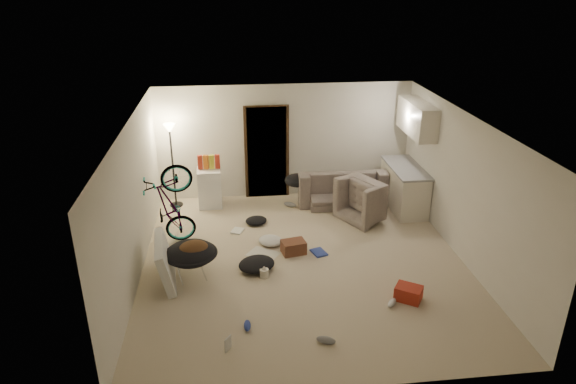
{
  "coord_description": "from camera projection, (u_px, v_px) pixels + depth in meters",
  "views": [
    {
      "loc": [
        -1.16,
        -7.65,
        4.62
      ],
      "look_at": [
        -0.21,
        0.6,
        1.07
      ],
      "focal_mm": 32.0,
      "sensor_mm": 36.0,
      "label": 1
    }
  ],
  "objects": [
    {
      "name": "ceiling",
      "position": [
        306.0,
        121.0,
        7.94
      ],
      "size": [
        5.5,
        6.0,
        0.02
      ],
      "primitive_type": "cube",
      "color": "white",
      "rests_on": "wall_back"
    },
    {
      "name": "counter_top",
      "position": [
        406.0,
        168.0,
        10.65
      ],
      "size": [
        0.64,
        1.54,
        0.04
      ],
      "primitive_type": "cube",
      "color": "gray",
      "rests_on": "kitchen_counter"
    },
    {
      "name": "clothes_lump_a",
      "position": [
        257.0,
        264.0,
        8.65
      ],
      "size": [
        0.77,
        0.72,
        0.2
      ],
      "primitive_type": "ellipsoid",
      "rotation": [
        0.0,
        0.0,
        0.38
      ],
      "color": "black",
      "rests_on": "floor"
    },
    {
      "name": "hoodie",
      "position": [
        193.0,
        248.0,
        8.23
      ],
      "size": [
        0.58,
        0.53,
        0.22
      ],
      "primitive_type": "ellipsoid",
      "rotation": [
        0.0,
        0.0,
        0.31
      ],
      "color": "#4B2F1A",
      "rests_on": "saucer_chair"
    },
    {
      "name": "wall_left",
      "position": [
        133.0,
        204.0,
        8.14
      ],
      "size": [
        0.02,
        6.0,
        2.5
      ],
      "primitive_type": "cube",
      "color": "silver",
      "rests_on": "floor"
    },
    {
      "name": "wall_front",
      "position": [
        344.0,
        303.0,
        5.68
      ],
      "size": [
        5.5,
        0.02,
        2.5
      ],
      "primitive_type": "cube",
      "color": "silver",
      "rests_on": "floor"
    },
    {
      "name": "snack_box_0",
      "position": [
        200.0,
        162.0,
        10.67
      ],
      "size": [
        0.11,
        0.08,
        0.3
      ],
      "primitive_type": "cube",
      "rotation": [
        0.0,
        0.0,
        0.13
      ],
      "color": "#A62919",
      "rests_on": "mini_fridge"
    },
    {
      "name": "shoe_4",
      "position": [
        392.0,
        303.0,
        7.73
      ],
      "size": [
        0.23,
        0.25,
        0.09
      ],
      "primitive_type": "ellipsoid",
      "rotation": [
        0.0,
        0.0,
        0.89
      ],
      "color": "white",
      "rests_on": "floor"
    },
    {
      "name": "book_white",
      "position": [
        237.0,
        231.0,
        9.97
      ],
      "size": [
        0.29,
        0.32,
        0.02
      ],
      "primitive_type": "cube",
      "rotation": [
        0.0,
        0.0,
        -0.4
      ],
      "color": "silver",
      "rests_on": "floor"
    },
    {
      "name": "clothes_lump_c",
      "position": [
        271.0,
        241.0,
        9.47
      ],
      "size": [
        0.6,
        0.58,
        0.14
      ],
      "primitive_type": "ellipsoid",
      "rotation": [
        0.0,
        0.0,
        -0.55
      ],
      "color": "silver",
      "rests_on": "floor"
    },
    {
      "name": "shoe_1",
      "position": [
        290.0,
        205.0,
        10.99
      ],
      "size": [
        0.31,
        0.26,
        0.11
      ],
      "primitive_type": "ellipsoid",
      "rotation": [
        0.0,
        0.0,
        -0.57
      ],
      "color": "slate",
      "rests_on": "floor"
    },
    {
      "name": "floor",
      "position": [
        304.0,
        262.0,
        8.93
      ],
      "size": [
        5.5,
        6.0,
        0.02
      ],
      "primitive_type": "cube",
      "color": "beige",
      "rests_on": "ground"
    },
    {
      "name": "kitchen_uppers",
      "position": [
        417.0,
        118.0,
        10.26
      ],
      "size": [
        0.38,
        1.4,
        0.65
      ],
      "primitive_type": "cube",
      "color": "silver",
      "rests_on": "wall_right"
    },
    {
      "name": "tv_box",
      "position": [
        165.0,
        261.0,
        8.23
      ],
      "size": [
        0.4,
        1.12,
        0.73
      ],
      "primitive_type": "cube",
      "rotation": [
        0.0,
        -0.21,
        0.12
      ],
      "color": "silver",
      "rests_on": "floor"
    },
    {
      "name": "juicer",
      "position": [
        264.0,
        272.0,
        8.44
      ],
      "size": [
        0.15,
        0.15,
        0.21
      ],
      "color": "beige",
      "rests_on": "floor"
    },
    {
      "name": "sofa",
      "position": [
        341.0,
        190.0,
        11.18
      ],
      "size": [
        1.9,
        0.76,
        0.55
      ],
      "primitive_type": "imported",
      "rotation": [
        0.0,
        0.0,
        3.13
      ],
      "color": "#313831",
      "rests_on": "floor"
    },
    {
      "name": "drink_case_b",
      "position": [
        408.0,
        293.0,
        7.84
      ],
      "size": [
        0.48,
        0.45,
        0.23
      ],
      "primitive_type": "cube",
      "rotation": [
        0.0,
        0.0,
        -0.58
      ],
      "color": "#A62919",
      "rests_on": "floor"
    },
    {
      "name": "drink_case_a",
      "position": [
        294.0,
        247.0,
        9.16
      ],
      "size": [
        0.46,
        0.37,
        0.24
      ],
      "primitive_type": "cube",
      "rotation": [
        0.0,
        0.0,
        0.2
      ],
      "color": "brown",
      "rests_on": "floor"
    },
    {
      "name": "snack_box_3",
      "position": [
        217.0,
        162.0,
        10.71
      ],
      "size": [
        0.1,
        0.08,
        0.3
      ],
      "primitive_type": "cube",
      "rotation": [
        0.0,
        0.0,
        -0.06
      ],
      "color": "#A62919",
      "rests_on": "mini_fridge"
    },
    {
      "name": "book_asset",
      "position": [
        225.0,
        353.0,
        6.76
      ],
      "size": [
        0.26,
        0.24,
        0.02
      ],
      "primitive_type": "imported",
      "rotation": [
        0.0,
        0.0,
        0.95
      ],
      "color": "#A62919",
      "rests_on": "floor"
    },
    {
      "name": "saucer_chair",
      "position": [
        191.0,
        258.0,
        8.33
      ],
      "size": [
        0.87,
        0.87,
        0.62
      ],
      "color": "silver",
      "rests_on": "floor"
    },
    {
      "name": "floor_lamp",
      "position": [
        171.0,
        148.0,
        10.58
      ],
      "size": [
        0.28,
        0.28,
        1.81
      ],
      "color": "black",
      "rests_on": "floor"
    },
    {
      "name": "clothes_lump_b",
      "position": [
        256.0,
        221.0,
        10.25
      ],
      "size": [
        0.51,
        0.47,
        0.13
      ],
      "primitive_type": "ellipsoid",
      "rotation": [
        0.0,
        0.0,
        0.25
      ],
      "color": "black",
      "rests_on": "floor"
    },
    {
      "name": "shoe_2",
      "position": [
        247.0,
        326.0,
        7.23
      ],
      "size": [
        0.1,
        0.24,
        0.09
      ],
      "primitive_type": "ellipsoid",
      "rotation": [
        0.0,
        0.0,
        1.55
      ],
      "color": "#283A92",
      "rests_on": "floor"
    },
    {
      "name": "snack_box_2",
      "position": [
        212.0,
        162.0,
        10.69
      ],
      "size": [
        0.12,
        0.1,
        0.3
      ],
      "primitive_type": "cube",
      "rotation": [
        0.0,
        0.0,
        0.31
      ],
      "color": "yellow",
      "rests_on": "mini_fridge"
    },
    {
      "name": "sofa_drape",
      "position": [
        298.0,
        180.0,
        10.97
      ],
      "size": [
        0.61,
        0.52,
        0.28
      ],
      "primitive_type": "ellipsoid",
      "rotation": [
        0.0,
        0.0,
        -0.12
      ],
      "color": "black",
      "rests_on": "sofa"
    },
    {
      "name": "wall_back",
      "position": [
        285.0,
        141.0,
        11.18
      ],
      "size": [
        5.5,
        0.02,
        2.5
      ],
      "primitive_type": "cube",
      "color": "silver",
      "rests_on": "floor"
    },
    {
      "name": "door_trim",
      "position": [
        267.0,
        153.0,
        11.17
      ],
      "size": [
        0.97,
        0.04,
        2.1
      ],
      "primitive_type": "cube",
      "color": "#362212",
      "rests_on": "floor"
    },
    {
      "name": "kitchen_counter",
      "position": [
        404.0,
        188.0,
        10.84
      ],
      "size": [
        0.6,
        1.5,
        0.88
      ],
      "primitive_type": "cube",
      "color": "silver",
      "rests_on": "floor"
    },
    {
      "name": "newspaper",
      "position": [
        263.0,
        254.0,
        9.15
      ],
      "size": [
        0.66,
        0.63,
        0.01
      ],
      "primitive_type": "cube",
      "rotation": [
        0.0,
        0.0,
        0.96
      ],
      "color": "silver",
      "rests_on": "floor"
    },
    {
      "name": "wall_right",
      "position": [
        465.0,
        188.0,
        8.72
      ],
      "size": [
        0.02,
        6.0,
        2.5
      ],
      "primitive_type": "cube",
      "color": "silver",
      "rests_on": "floor"
    },
    {
      "name": "mini_fridge",
      "position": [
        210.0,
        188.0,
        10.92
      ],
      "size": [
        0.5,
        0.5,
        0.83
      ],
      "primitive_type": "cube",
      "rotation": [
        0.0,
        0.0,
        0.02
      ],
      "color": "white",
      "rests_on": "floor"
    },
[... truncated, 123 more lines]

